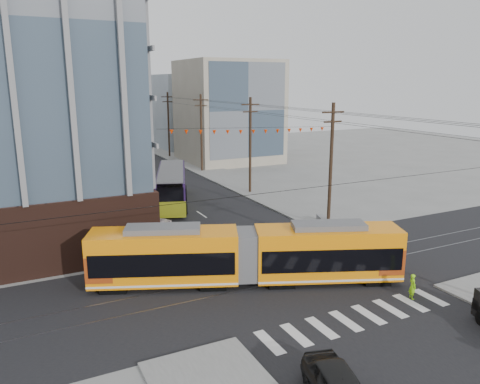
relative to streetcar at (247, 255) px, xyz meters
name	(u,v)px	position (x,y,z in m)	size (l,w,h in m)	color
ground	(325,296)	(3.37, -3.83, -1.90)	(160.00, 160.00, 0.00)	slate
bg_bldg_ne_near	(228,111)	(19.37, 44.17, 6.10)	(14.00, 14.00, 16.00)	gray
bg_bldg_nw_far	(17,97)	(-10.63, 68.17, 8.10)	(16.00, 18.00, 20.00)	gray
bg_bldg_ne_far	(195,111)	(21.37, 64.17, 5.10)	(16.00, 16.00, 14.00)	#8C99A5
utility_pole_far	(169,125)	(11.87, 52.17, 3.60)	(0.30, 0.30, 11.00)	black
streetcar	(247,255)	(0.00, 0.00, 0.00)	(19.74, 2.78, 3.80)	orange
city_bus	(172,186)	(2.16, 21.58, -0.02)	(2.88, 13.29, 3.76)	#291645
parked_car_silver	(172,233)	(-1.70, 9.89, -1.15)	(1.59, 4.56, 1.50)	#9C9C9C
parked_car_white	(159,226)	(-2.14, 12.22, -1.22)	(1.92, 4.72, 1.37)	silver
parked_car_grey	(138,208)	(-2.14, 19.07, -1.30)	(2.00, 4.35, 1.21)	#44494E
pedestrian	(412,286)	(7.86, -6.41, -1.12)	(0.57, 0.37, 1.56)	#8CE314
jersey_barrier	(325,223)	(11.67, 7.38, -1.53)	(0.84, 3.73, 0.75)	slate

